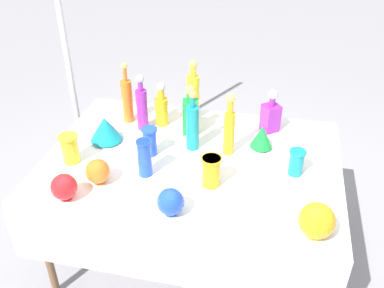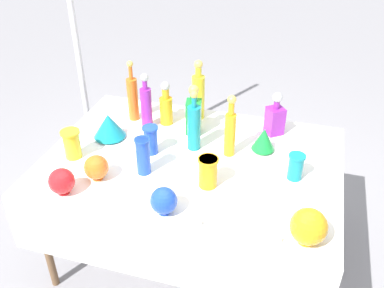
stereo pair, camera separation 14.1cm
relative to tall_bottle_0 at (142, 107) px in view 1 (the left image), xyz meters
name	(u,v)px [view 1 (the left image)]	position (x,y,z in m)	size (l,w,h in m)	color
ground_plane	(192,251)	(0.38, -0.26, -0.92)	(40.00, 40.00, 0.00)	gray
display_table	(190,171)	(0.38, -0.30, -0.21)	(1.67, 1.19, 0.76)	white
tall_bottle_0	(142,107)	(0.00, 0.00, 0.00)	(0.07, 0.07, 0.37)	purple
tall_bottle_1	(229,129)	(0.57, -0.15, 0.01)	(0.06, 0.06, 0.38)	orange
tall_bottle_2	(161,108)	(0.10, 0.08, -0.03)	(0.08, 0.08, 0.29)	orange
tall_bottle_3	(127,99)	(-0.12, 0.07, 0.00)	(0.07, 0.07, 0.40)	orange
tall_bottle_4	(193,126)	(0.35, -0.15, -0.01)	(0.08, 0.08, 0.37)	teal
tall_bottle_5	(193,94)	(0.28, 0.21, 0.01)	(0.08, 0.08, 0.40)	yellow
square_decanter_0	(190,113)	(0.30, 0.02, -0.02)	(0.11, 0.11, 0.32)	#198C38
square_decanter_1	(271,115)	(0.78, 0.15, -0.04)	(0.13, 0.13, 0.28)	purple
slender_vase_0	(150,140)	(0.13, -0.27, -0.06)	(0.09, 0.09, 0.17)	blue
slender_vase_1	(144,157)	(0.16, -0.46, -0.04)	(0.08, 0.08, 0.21)	blue
slender_vase_2	(296,161)	(0.95, -0.28, -0.08)	(0.09, 0.09, 0.15)	teal
slender_vase_3	(211,170)	(0.52, -0.47, -0.06)	(0.11, 0.11, 0.17)	orange
slender_vase_4	(70,148)	(-0.28, -0.43, -0.06)	(0.11, 0.11, 0.17)	yellow
fluted_vase_0	(105,129)	(-0.17, -0.19, -0.07)	(0.20, 0.20, 0.16)	teal
fluted_vase_1	(262,137)	(0.75, -0.06, -0.08)	(0.13, 0.13, 0.14)	#198C38
round_bowl_0	(317,221)	(1.04, -0.73, -0.07)	(0.17, 0.17, 0.17)	orange
round_bowl_1	(64,187)	(-0.17, -0.74, -0.08)	(0.13, 0.13, 0.14)	red
round_bowl_2	(98,171)	(-0.06, -0.58, -0.08)	(0.13, 0.13, 0.14)	orange
round_bowl_3	(171,202)	(0.38, -0.73, -0.08)	(0.13, 0.13, 0.14)	blue
price_tag_left	(205,222)	(0.55, -0.77, -0.14)	(0.05, 0.01, 0.03)	white
price_tag_center	(284,235)	(0.91, -0.77, -0.14)	(0.05, 0.01, 0.03)	white
canopy_pole	(67,58)	(-0.68, 0.39, 0.11)	(0.18, 0.18, 2.57)	silver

